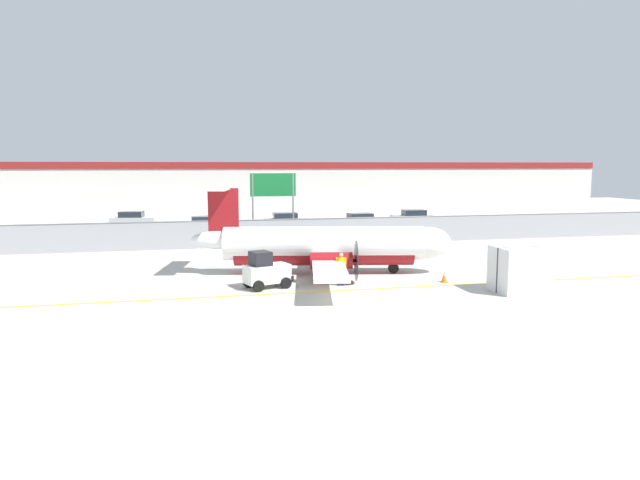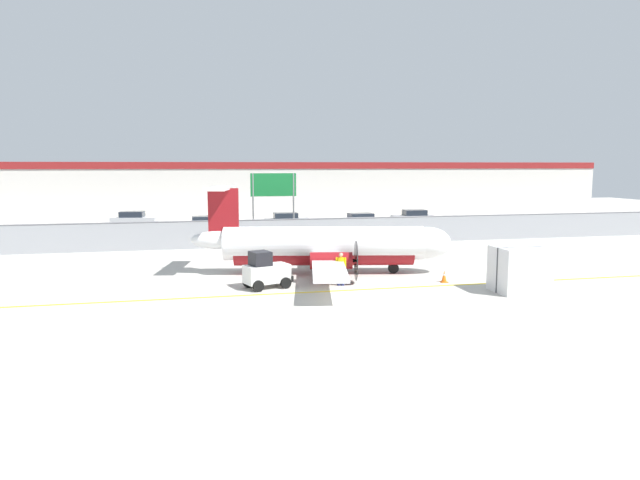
# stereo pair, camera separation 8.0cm
# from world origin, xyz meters

# --- Properties ---
(ground_plane) EXTENTS (140.00, 140.00, 0.01)m
(ground_plane) POSITION_xyz_m (0.00, 2.00, 0.00)
(ground_plane) COLOR #BCB7AD
(perimeter_fence) EXTENTS (98.00, 0.10, 2.10)m
(perimeter_fence) POSITION_xyz_m (0.00, 18.00, 1.12)
(perimeter_fence) COLOR gray
(perimeter_fence) RESTS_ON ground
(parking_lot_strip) EXTENTS (98.00, 17.00, 0.12)m
(parking_lot_strip) POSITION_xyz_m (0.00, 29.50, 0.06)
(parking_lot_strip) COLOR #38383A
(parking_lot_strip) RESTS_ON ground
(background_building) EXTENTS (91.00, 8.10, 6.50)m
(background_building) POSITION_xyz_m (0.00, 47.99, 3.26)
(background_building) COLOR beige
(background_building) RESTS_ON ground
(commuter_airplane) EXTENTS (14.69, 16.00, 4.92)m
(commuter_airplane) POSITION_xyz_m (-0.89, 6.47, 1.60)
(commuter_airplane) COLOR white
(commuter_airplane) RESTS_ON ground
(baggage_tug) EXTENTS (2.56, 1.95, 1.88)m
(baggage_tug) POSITION_xyz_m (-4.84, 3.43, 0.86)
(baggage_tug) COLOR silver
(baggage_tug) RESTS_ON ground
(ground_crew_worker) EXTENTS (0.54, 0.44, 1.70)m
(ground_crew_worker) POSITION_xyz_m (-1.03, 3.18, 0.95)
(ground_crew_worker) COLOR #191E4C
(ground_crew_worker) RESTS_ON ground
(cargo_container) EXTENTS (2.44, 2.02, 2.20)m
(cargo_container) POSITION_xyz_m (7.05, -0.13, 1.10)
(cargo_container) COLOR silver
(cargo_container) RESTS_ON ground
(traffic_cone_near_left) EXTENTS (0.36, 0.36, 0.64)m
(traffic_cone_near_left) POSITION_xyz_m (-1.13, 6.38, 0.31)
(traffic_cone_near_left) COLOR orange
(traffic_cone_near_left) RESTS_ON ground
(traffic_cone_near_right) EXTENTS (0.36, 0.36, 0.64)m
(traffic_cone_near_right) POSITION_xyz_m (4.48, 2.76, 0.31)
(traffic_cone_near_right) COLOR orange
(traffic_cone_near_right) RESTS_ON ground
(parked_car_0) EXTENTS (4.38, 2.42, 1.58)m
(parked_car_0) POSITION_xyz_m (-13.92, 33.10, 0.89)
(parked_car_0) COLOR silver
(parked_car_0) RESTS_ON parking_lot_strip
(parked_car_1) EXTENTS (4.25, 2.11, 1.58)m
(parked_car_1) POSITION_xyz_m (-7.19, 26.20, 0.89)
(parked_car_1) COLOR navy
(parked_car_1) RESTS_ON parking_lot_strip
(parked_car_2) EXTENTS (4.23, 2.07, 1.58)m
(parked_car_2) POSITION_xyz_m (0.33, 28.33, 0.89)
(parked_car_2) COLOR gray
(parked_car_2) RESTS_ON parking_lot_strip
(parked_car_3) EXTENTS (4.25, 2.11, 1.58)m
(parked_car_3) POSITION_xyz_m (6.82, 26.21, 0.89)
(parked_car_3) COLOR navy
(parked_car_3) RESTS_ON parking_lot_strip
(parked_car_4) EXTENTS (4.30, 2.20, 1.58)m
(parked_car_4) POSITION_xyz_m (13.29, 28.97, 0.89)
(parked_car_4) COLOR gray
(parked_car_4) RESTS_ON parking_lot_strip
(highway_sign) EXTENTS (3.60, 0.14, 5.50)m
(highway_sign) POSITION_xyz_m (-2.09, 20.00, 4.14)
(highway_sign) COLOR slate
(highway_sign) RESTS_ON ground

